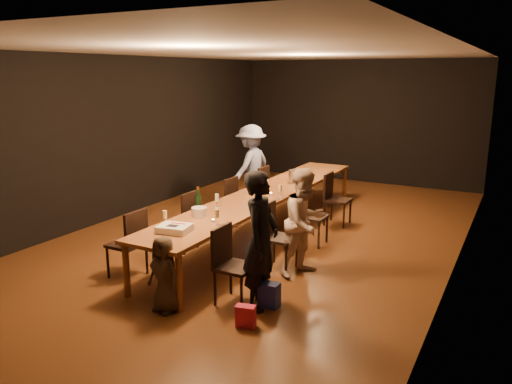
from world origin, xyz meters
The scene contains 30 objects.
ground centered at (0.00, 0.00, 0.00)m, with size 10.00×10.00×0.00m, color #452211.
room_shell centered at (0.00, 0.00, 2.08)m, with size 6.04×10.04×3.02m.
table centered at (0.00, 0.00, 0.70)m, with size 0.90×6.00×0.75m.
chair_right_0 centered at (0.85, -2.40, 0.47)m, with size 0.42×0.42×0.93m, color black, non-canonical shape.
chair_right_1 centered at (0.85, -1.20, 0.47)m, with size 0.42×0.42×0.93m, color black, non-canonical shape.
chair_right_2 centered at (0.85, 0.00, 0.47)m, with size 0.42×0.42×0.93m, color black, non-canonical shape.
chair_right_3 centered at (0.85, 1.20, 0.47)m, with size 0.42×0.42×0.93m, color black, non-canonical shape.
chair_left_0 centered at (-0.85, -2.40, 0.47)m, with size 0.42×0.42×0.93m, color black, non-canonical shape.
chair_left_1 centered at (-0.85, -1.20, 0.47)m, with size 0.42×0.42×0.93m, color black, non-canonical shape.
chair_left_2 centered at (-0.85, 0.00, 0.47)m, with size 0.42×0.42×0.93m, color black, non-canonical shape.
chair_left_3 centered at (-0.85, 1.20, 0.47)m, with size 0.42×0.42×0.93m, color black, non-canonical shape.
woman_birthday centered at (1.15, -2.33, 0.81)m, with size 0.59×0.39×1.63m, color black.
woman_tan centered at (1.21, -1.19, 0.73)m, with size 0.71×0.56×1.47m, color beige.
man_blue centered at (-1.15, 1.59, 0.83)m, with size 1.08×0.62×1.67m, color #889AD2.
child centered at (0.24, -2.97, 0.45)m, with size 0.44×0.29×0.90m, color #423325.
gift_bag_red centered at (1.24, -2.86, 0.12)m, with size 0.21×0.11×0.25m, color #D82045.
gift_bag_blue centered at (1.24, -2.30, 0.15)m, with size 0.24×0.16×0.29m, color #263CA8.
birthday_cake centered at (-0.03, -2.40, 0.79)m, with size 0.44×0.38×0.09m.
plate_stack centered at (-0.17, -1.67, 0.81)m, with size 0.22×0.22×0.12m, color silver.
champagne_bottle centered at (-0.30, -1.50, 0.93)m, with size 0.09×0.09×0.37m, color black, non-canonical shape.
ice_bucket centered at (0.09, 0.94, 0.86)m, with size 0.20×0.20×0.22m, color silver.
wineglass_0 centered at (-0.29, -2.26, 0.85)m, with size 0.06×0.06×0.21m, color beige, non-canonical shape.
wineglass_1 centered at (0.27, -1.89, 0.85)m, with size 0.06×0.06×0.21m, color beige, non-canonical shape.
wineglass_2 centered at (-0.19, -1.18, 0.85)m, with size 0.06×0.06×0.21m, color silver, non-canonical shape.
wineglass_3 centered at (0.36, -0.19, 0.85)m, with size 0.06×0.06×0.21m, color beige, non-canonical shape.
wineglass_4 centered at (-0.21, 0.09, 0.85)m, with size 0.06×0.06×0.21m, color silver, non-canonical shape.
wineglass_5 centered at (0.26, 0.66, 0.85)m, with size 0.06×0.06×0.21m, color silver, non-canonical shape.
tealight_near centered at (0.15, -1.80, 0.77)m, with size 0.05×0.05×0.03m, color #B2B7B2.
tealight_mid centered at (0.15, -0.10, 0.77)m, with size 0.05×0.05×0.03m, color #B2B7B2.
tealight_far centered at (0.15, 1.62, 0.77)m, with size 0.05×0.05×0.03m, color #B2B7B2.
Camera 1 is at (3.68, -7.13, 2.69)m, focal length 35.00 mm.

